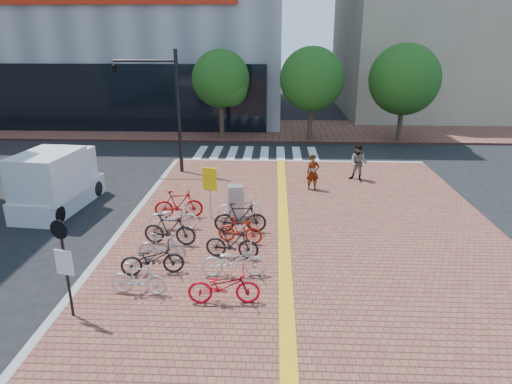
{
  "coord_description": "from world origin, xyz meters",
  "views": [
    {
      "loc": [
        1.63,
        -13.25,
        7.0
      ],
      "look_at": [
        0.94,
        3.14,
        1.3
      ],
      "focal_mm": 32.0,
      "sensor_mm": 36.0,
      "label": 1
    }
  ],
  "objects_px": {
    "bike_2": "(162,247)",
    "bike_4": "(173,217)",
    "pedestrian_a": "(313,172)",
    "pedestrian_b": "(358,163)",
    "traffic_light_pole": "(149,89)",
    "bike_1": "(152,259)",
    "bike_10": "(240,218)",
    "utility_box": "(236,202)",
    "box_truck": "(56,181)",
    "bike_6": "(224,286)",
    "bike_3": "(170,230)",
    "bike_7": "(234,261)",
    "notice_sign": "(64,257)",
    "yellow_sign": "(210,184)",
    "bike_9": "(240,230)",
    "bike_5": "(179,204)",
    "bike_0": "(138,279)",
    "bike_11": "(240,207)",
    "bike_8": "(232,243)"
  },
  "relations": [
    {
      "from": "bike_9",
      "to": "bike_10",
      "type": "height_order",
      "value": "bike_10"
    },
    {
      "from": "bike_11",
      "to": "yellow_sign",
      "type": "height_order",
      "value": "yellow_sign"
    },
    {
      "from": "bike_0",
      "to": "utility_box",
      "type": "relative_size",
      "value": 1.2
    },
    {
      "from": "bike_8",
      "to": "pedestrian_b",
      "type": "relative_size",
      "value": 0.98
    },
    {
      "from": "pedestrian_a",
      "to": "bike_3",
      "type": "bearing_deg",
      "value": -139.95
    },
    {
      "from": "bike_0",
      "to": "bike_4",
      "type": "bearing_deg",
      "value": 4.37
    },
    {
      "from": "utility_box",
      "to": "bike_8",
      "type": "bearing_deg",
      "value": -87.16
    },
    {
      "from": "bike_5",
      "to": "bike_2",
      "type": "bearing_deg",
      "value": 174.26
    },
    {
      "from": "bike_6",
      "to": "box_truck",
      "type": "distance_m",
      "value": 10.57
    },
    {
      "from": "bike_3",
      "to": "yellow_sign",
      "type": "distance_m",
      "value": 2.74
    },
    {
      "from": "bike_7",
      "to": "bike_4",
      "type": "bearing_deg",
      "value": 31.89
    },
    {
      "from": "pedestrian_a",
      "to": "pedestrian_b",
      "type": "xyz_separation_m",
      "value": [
        2.33,
        1.53,
        0.06
      ]
    },
    {
      "from": "pedestrian_b",
      "to": "bike_8",
      "type": "bearing_deg",
      "value": -96.0
    },
    {
      "from": "bike_10",
      "to": "yellow_sign",
      "type": "relative_size",
      "value": 0.92
    },
    {
      "from": "bike_2",
      "to": "bike_6",
      "type": "relative_size",
      "value": 0.81
    },
    {
      "from": "bike_5",
      "to": "bike_11",
      "type": "distance_m",
      "value": 2.38
    },
    {
      "from": "bike_7",
      "to": "box_truck",
      "type": "xyz_separation_m",
      "value": [
        -7.91,
        5.68,
        0.56
      ]
    },
    {
      "from": "bike_7",
      "to": "bike_11",
      "type": "relative_size",
      "value": 1.15
    },
    {
      "from": "bike_3",
      "to": "bike_2",
      "type": "bearing_deg",
      "value": -173.94
    },
    {
      "from": "bike_4",
      "to": "notice_sign",
      "type": "distance_m",
      "value": 5.91
    },
    {
      "from": "bike_4",
      "to": "bike_7",
      "type": "relative_size",
      "value": 0.94
    },
    {
      "from": "bike_6",
      "to": "utility_box",
      "type": "bearing_deg",
      "value": -1.5
    },
    {
      "from": "bike_5",
      "to": "bike_7",
      "type": "height_order",
      "value": "bike_5"
    },
    {
      "from": "bike_2",
      "to": "bike_10",
      "type": "xyz_separation_m",
      "value": [
        2.32,
        2.28,
        0.1
      ]
    },
    {
      "from": "pedestrian_a",
      "to": "yellow_sign",
      "type": "relative_size",
      "value": 0.8
    },
    {
      "from": "bike_4",
      "to": "bike_11",
      "type": "xyz_separation_m",
      "value": [
        2.35,
        1.25,
        -0.04
      ]
    },
    {
      "from": "bike_2",
      "to": "bike_4",
      "type": "xyz_separation_m",
      "value": [
        -0.16,
        2.48,
        0.01
      ]
    },
    {
      "from": "bike_3",
      "to": "bike_5",
      "type": "bearing_deg",
      "value": 9.84
    },
    {
      "from": "bike_5",
      "to": "notice_sign",
      "type": "bearing_deg",
      "value": 159.39
    },
    {
      "from": "bike_8",
      "to": "notice_sign",
      "type": "bearing_deg",
      "value": 138.79
    },
    {
      "from": "bike_11",
      "to": "bike_2",
      "type": "bearing_deg",
      "value": 139.02
    },
    {
      "from": "bike_5",
      "to": "pedestrian_b",
      "type": "bearing_deg",
      "value": -64.96
    },
    {
      "from": "bike_3",
      "to": "bike_7",
      "type": "bearing_deg",
      "value": -125.53
    },
    {
      "from": "pedestrian_b",
      "to": "box_truck",
      "type": "height_order",
      "value": "box_truck"
    },
    {
      "from": "bike_5",
      "to": "bike_10",
      "type": "xyz_separation_m",
      "value": [
        2.51,
        -1.29,
        0.01
      ]
    },
    {
      "from": "bike_7",
      "to": "traffic_light_pole",
      "type": "bearing_deg",
      "value": 20.51
    },
    {
      "from": "bike_1",
      "to": "bike_3",
      "type": "xyz_separation_m",
      "value": [
        0.07,
        2.05,
        0.06
      ]
    },
    {
      "from": "bike_9",
      "to": "pedestrian_b",
      "type": "height_order",
      "value": "pedestrian_b"
    },
    {
      "from": "bike_2",
      "to": "bike_6",
      "type": "bearing_deg",
      "value": -134.1
    },
    {
      "from": "bike_11",
      "to": "bike_10",
      "type": "bearing_deg",
      "value": 174.57
    },
    {
      "from": "bike_5",
      "to": "bike_0",
      "type": "bearing_deg",
      "value": 171.44
    },
    {
      "from": "bike_7",
      "to": "notice_sign",
      "type": "height_order",
      "value": "notice_sign"
    },
    {
      "from": "bike_0",
      "to": "bike_11",
      "type": "bearing_deg",
      "value": -17.86
    },
    {
      "from": "bike_1",
      "to": "bike_5",
      "type": "xyz_separation_m",
      "value": [
        -0.11,
        4.44,
        0.07
      ]
    },
    {
      "from": "traffic_light_pole",
      "to": "bike_1",
      "type": "bearing_deg",
      "value": -76.04
    },
    {
      "from": "bike_6",
      "to": "box_truck",
      "type": "relative_size",
      "value": 0.41
    },
    {
      "from": "bike_10",
      "to": "utility_box",
      "type": "distance_m",
      "value": 1.39
    },
    {
      "from": "bike_0",
      "to": "box_truck",
      "type": "xyz_separation_m",
      "value": [
        -5.38,
        6.79,
        0.59
      ]
    },
    {
      "from": "bike_0",
      "to": "bike_6",
      "type": "distance_m",
      "value": 2.43
    },
    {
      "from": "bike_4",
      "to": "bike_5",
      "type": "xyz_separation_m",
      "value": [
        -0.02,
        1.08,
        0.08
      ]
    }
  ]
}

